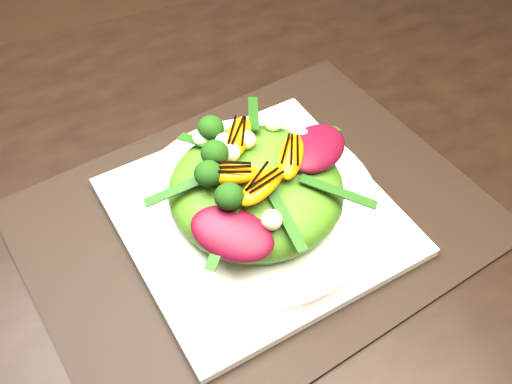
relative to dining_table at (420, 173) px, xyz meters
name	(u,v)px	position (x,y,z in m)	size (l,w,h in m)	color
dining_table	(420,173)	(0.00, 0.00, 0.00)	(1.60, 0.90, 0.75)	black
placemat	(256,220)	(-0.22, 0.00, 0.02)	(0.48, 0.37, 0.00)	black
plate_base	(256,216)	(-0.22, 0.00, 0.03)	(0.28, 0.28, 0.01)	white
salad_bowl	(256,207)	(-0.22, 0.00, 0.04)	(0.27, 0.27, 0.02)	white
lettuce_mound	(256,189)	(-0.22, 0.00, 0.07)	(0.18, 0.18, 0.06)	#3F6B13
radicchio_leaf	(316,148)	(-0.15, 0.00, 0.10)	(0.08, 0.05, 0.02)	#440714
orange_segment	(240,163)	(-0.24, 0.01, 0.11)	(0.06, 0.02, 0.02)	orange
broccoli_floret	(184,155)	(-0.28, 0.04, 0.11)	(0.04, 0.04, 0.04)	#153609
macadamia_nut	(303,193)	(-0.20, -0.05, 0.11)	(0.02, 0.02, 0.02)	#CBBC8F
balsamic_drizzle	(240,157)	(-0.24, 0.01, 0.12)	(0.04, 0.00, 0.00)	black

